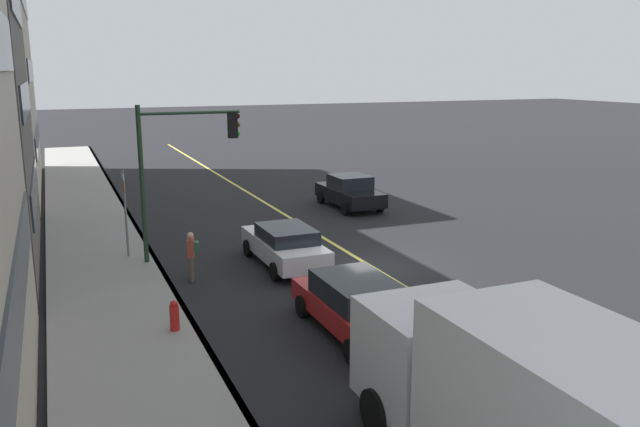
% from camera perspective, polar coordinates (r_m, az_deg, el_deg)
% --- Properties ---
extents(ground, '(200.00, 200.00, 0.00)m').
position_cam_1_polar(ground, '(21.86, 4.82, -4.88)').
color(ground, black).
extents(sidewalk_slab, '(80.00, 3.60, 0.15)m').
position_cam_1_polar(sidewalk_slab, '(19.58, -17.86, -7.35)').
color(sidewalk_slab, gray).
rests_on(sidewalk_slab, ground).
extents(curb_edge, '(80.00, 0.16, 0.15)m').
position_cam_1_polar(curb_edge, '(19.77, -12.87, -6.86)').
color(curb_edge, slate).
rests_on(curb_edge, ground).
extents(lane_stripe_center, '(80.00, 0.16, 0.01)m').
position_cam_1_polar(lane_stripe_center, '(21.86, 4.82, -4.86)').
color(lane_stripe_center, '#D8CC4C').
rests_on(lane_stripe_center, ground).
extents(car_red, '(4.75, 1.98, 1.44)m').
position_cam_1_polar(car_red, '(16.43, 3.31, -8.12)').
color(car_red, red).
rests_on(car_red, ground).
extents(car_black, '(4.40, 2.03, 1.59)m').
position_cam_1_polar(car_black, '(31.18, 2.66, 1.96)').
color(car_black, black).
rests_on(car_black, ground).
extents(car_white, '(4.57, 1.92, 1.39)m').
position_cam_1_polar(car_white, '(21.96, -3.15, -2.78)').
color(car_white, silver).
rests_on(car_white, ground).
extents(truck_white, '(7.66, 2.63, 3.07)m').
position_cam_1_polar(truck_white, '(10.21, 19.76, -17.03)').
color(truck_white, silver).
rests_on(truck_white, ground).
extents(pedestrian_with_backpack, '(0.42, 0.43, 1.60)m').
position_cam_1_polar(pedestrian_with_backpack, '(20.67, -11.35, -3.45)').
color(pedestrian_with_backpack, brown).
rests_on(pedestrian_with_backpack, ground).
extents(traffic_light_mast, '(0.28, 3.51, 5.46)m').
position_cam_1_polar(traffic_light_mast, '(22.26, -12.27, 5.04)').
color(traffic_light_mast, '#1E3823').
rests_on(traffic_light_mast, ground).
extents(street_sign_post, '(0.60, 0.08, 3.19)m').
position_cam_1_polar(street_sign_post, '(23.26, -16.95, 0.43)').
color(street_sign_post, slate).
rests_on(street_sign_post, ground).
extents(fire_hydrant, '(0.24, 0.24, 0.94)m').
position_cam_1_polar(fire_hydrant, '(16.74, -12.82, -9.08)').
color(fire_hydrant, red).
rests_on(fire_hydrant, ground).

